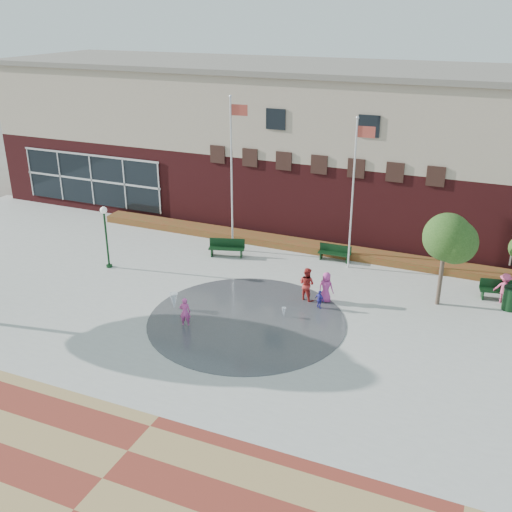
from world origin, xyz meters
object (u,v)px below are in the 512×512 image
at_px(flagpole_right, 354,187).
at_px(flagpole_left, 232,168).
at_px(child_splash, 185,312).
at_px(bench_left, 227,251).
at_px(trash_can, 510,298).

bearing_deg(flagpole_right, flagpole_left, 179.48).
relative_size(flagpole_right, child_splash, 5.97).
bearing_deg(child_splash, bench_left, -96.51).
bearing_deg(flagpole_right, bench_left, -172.04).
xyz_separation_m(flagpole_left, trash_can, (14.07, -1.52, -4.06)).
bearing_deg(flagpole_left, trash_can, -11.50).
height_order(flagpole_left, flagpole_right, flagpole_left).
distance_m(bench_left, child_splash, 7.61).
bearing_deg(flagpole_left, flagpole_right, -3.81).
distance_m(flagpole_left, bench_left, 4.41).
distance_m(flagpole_left, child_splash, 9.43).
bearing_deg(flagpole_right, trash_can, -14.51).
xyz_separation_m(trash_can, child_splash, (-12.34, -6.85, 0.08)).
height_order(flagpole_right, bench_left, flagpole_right).
xyz_separation_m(flagpole_left, flagpole_right, (6.42, 0.17, -0.35)).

